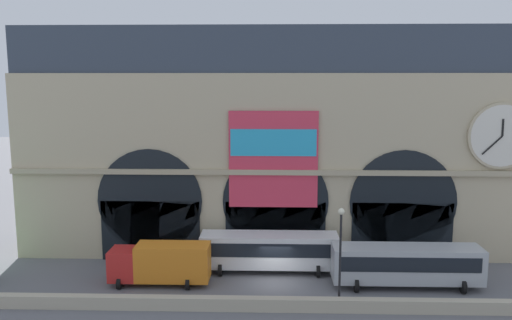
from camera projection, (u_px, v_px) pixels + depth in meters
ground_plane at (276, 283)px, 40.34m from camera, size 200.00×200.00×0.00m
quay_parapet_wall at (276, 304)px, 35.47m from camera, size 90.00×0.70×0.90m
station_building at (276, 145)px, 46.47m from camera, size 44.71×5.78×19.79m
box_truck_midwest at (161, 263)px, 39.89m from camera, size 7.50×2.91×3.12m
bus_center at (269, 250)px, 42.53m from camera, size 11.00×3.25×3.10m
bus_mideast at (407, 264)px, 39.37m from camera, size 11.00×3.25×3.10m
street_lamp_quayside at (340, 244)px, 35.53m from camera, size 0.44×0.44×6.90m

